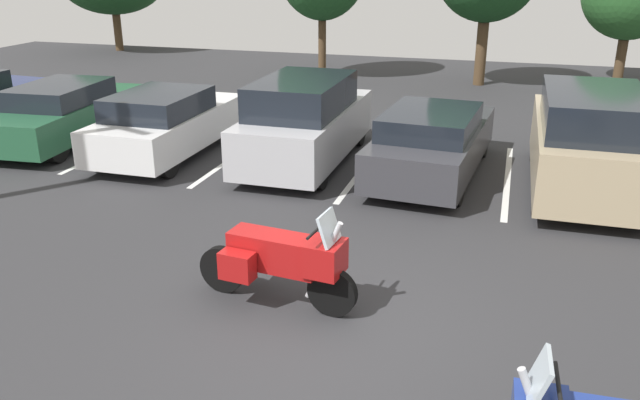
# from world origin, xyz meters

# --- Properties ---
(ground) EXTENTS (44.00, 44.00, 0.10)m
(ground) POSITION_xyz_m (0.00, 0.00, -0.05)
(ground) COLOR #2D2D30
(motorcycle_touring) EXTENTS (2.24, 0.97, 1.39)m
(motorcycle_touring) POSITION_xyz_m (-0.72, 0.44, 0.65)
(motorcycle_touring) COLOR black
(motorcycle_touring) RESTS_ON ground
(parking_stripes) EXTENTS (20.95, 4.68, 0.01)m
(parking_stripes) POSITION_xyz_m (-2.48, 6.44, 0.00)
(parking_stripes) COLOR silver
(parking_stripes) RESTS_ON ground
(car_green) EXTENTS (2.12, 5.00, 1.42)m
(car_green) POSITION_xyz_m (-8.38, 6.39, 0.71)
(car_green) COLOR #235638
(car_green) RESTS_ON ground
(car_white) EXTENTS (1.81, 4.50, 1.48)m
(car_white) POSITION_xyz_m (-5.47, 6.06, 0.73)
(car_white) COLOR white
(car_white) RESTS_ON ground
(car_silver) EXTENTS (1.83, 4.71, 1.87)m
(car_silver) POSITION_xyz_m (-2.30, 6.37, 0.91)
(car_silver) COLOR #B7B7BC
(car_silver) RESTS_ON ground
(car_charcoal) EXTENTS (2.19, 4.86, 1.42)m
(car_charcoal) POSITION_xyz_m (0.44, 6.30, 0.71)
(car_charcoal) COLOR #38383D
(car_charcoal) RESTS_ON ground
(car_tan) EXTENTS (1.91, 4.86, 1.99)m
(car_tan) POSITION_xyz_m (3.35, 6.17, 0.99)
(car_tan) COLOR tan
(car_tan) RESTS_ON ground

